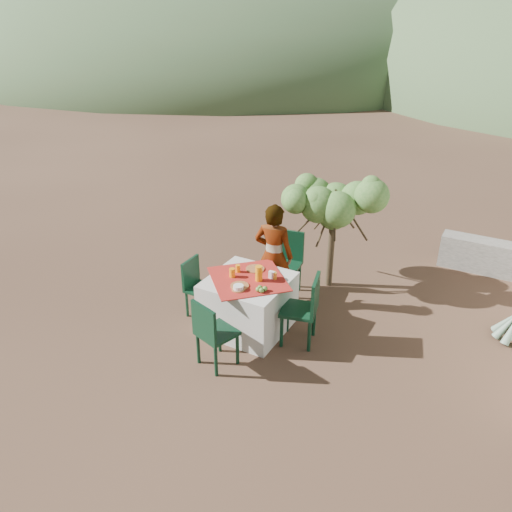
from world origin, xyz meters
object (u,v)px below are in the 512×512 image
(chair_far, at_px, (287,260))
(shrub_tree, at_px, (338,209))
(table, at_px, (248,303))
(chair_near, at_px, (212,332))
(chair_right, at_px, (305,307))
(chair_left, at_px, (197,284))
(person, at_px, (274,256))
(juice_pitcher, at_px, (259,273))

(chair_far, relative_size, shrub_tree, 0.60)
(table, height_order, shrub_tree, shrub_tree)
(chair_near, distance_m, chair_right, 1.25)
(chair_left, xyz_separation_m, chair_right, (1.61, 0.09, 0.07))
(chair_left, relative_size, person, 0.53)
(person, relative_size, shrub_tree, 0.97)
(chair_far, bearing_deg, table, -98.47)
(chair_far, height_order, chair_left, chair_far)
(table, height_order, juice_pitcher, juice_pitcher)
(chair_right, height_order, person, person)
(person, bearing_deg, chair_right, 131.75)
(chair_near, bearing_deg, table, -70.35)
(person, distance_m, shrub_tree, 1.23)
(person, height_order, shrub_tree, shrub_tree)
(chair_left, bearing_deg, table, -88.66)
(table, bearing_deg, person, 89.77)
(table, distance_m, chair_right, 0.82)
(juice_pitcher, bearing_deg, shrub_tree, 75.82)
(person, xyz_separation_m, juice_pitcher, (0.14, -0.70, 0.09))
(chair_left, distance_m, chair_right, 1.62)
(chair_left, bearing_deg, chair_near, -137.47)
(chair_right, height_order, juice_pitcher, juice_pitcher)
(chair_far, bearing_deg, juice_pitcher, -90.87)
(chair_near, relative_size, chair_right, 0.94)
(chair_near, height_order, shrub_tree, shrub_tree)
(chair_near, height_order, chair_left, chair_near)
(chair_near, height_order, person, person)
(chair_far, distance_m, shrub_tree, 1.08)
(chair_left, distance_m, juice_pitcher, 1.04)
(chair_far, xyz_separation_m, juice_pitcher, (0.13, -1.11, 0.32))
(chair_far, bearing_deg, chair_right, -61.28)
(shrub_tree, bearing_deg, table, -108.58)
(table, xyz_separation_m, chair_right, (0.80, 0.06, 0.15))
(chair_far, distance_m, juice_pitcher, 1.16)
(chair_far, xyz_separation_m, chair_left, (-0.83, -1.16, -0.08))
(person, xyz_separation_m, shrub_tree, (0.57, 0.97, 0.50))
(chair_left, height_order, person, person)
(chair_far, height_order, chair_right, chair_far)
(person, bearing_deg, shrub_tree, -128.85)
(person, bearing_deg, table, 81.21)
(chair_far, relative_size, juice_pitcher, 4.72)
(shrub_tree, xyz_separation_m, juice_pitcher, (-0.42, -1.67, -0.41))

